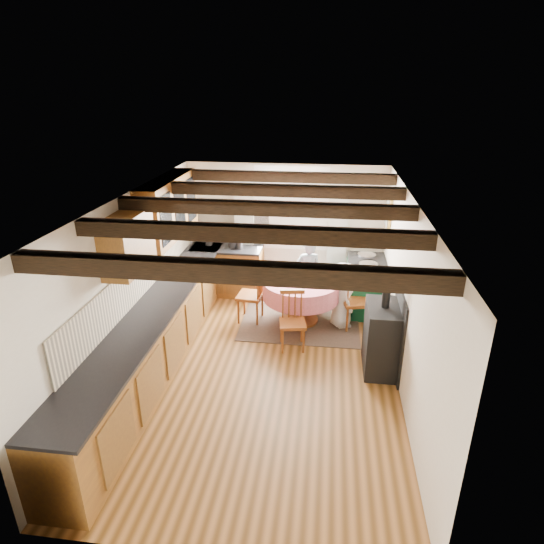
# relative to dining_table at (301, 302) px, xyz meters

# --- Properties ---
(floor) EXTENTS (3.60, 5.50, 0.00)m
(floor) POSITION_rel_dining_table_xyz_m (-0.39, -1.45, -0.38)
(floor) COLOR #9E6431
(floor) RESTS_ON ground
(ceiling) EXTENTS (3.60, 5.50, 0.00)m
(ceiling) POSITION_rel_dining_table_xyz_m (-0.39, -1.45, 2.02)
(ceiling) COLOR white
(ceiling) RESTS_ON ground
(wall_back) EXTENTS (3.60, 0.00, 2.40)m
(wall_back) POSITION_rel_dining_table_xyz_m (-0.39, 1.30, 0.82)
(wall_back) COLOR silver
(wall_back) RESTS_ON ground
(wall_front) EXTENTS (3.60, 0.00, 2.40)m
(wall_front) POSITION_rel_dining_table_xyz_m (-0.39, -4.20, 0.82)
(wall_front) COLOR silver
(wall_front) RESTS_ON ground
(wall_left) EXTENTS (0.00, 5.50, 2.40)m
(wall_left) POSITION_rel_dining_table_xyz_m (-2.19, -1.45, 0.82)
(wall_left) COLOR silver
(wall_left) RESTS_ON ground
(wall_right) EXTENTS (0.00, 5.50, 2.40)m
(wall_right) POSITION_rel_dining_table_xyz_m (1.41, -1.45, 0.82)
(wall_right) COLOR silver
(wall_right) RESTS_ON ground
(beam_a) EXTENTS (3.60, 0.16, 0.16)m
(beam_a) POSITION_rel_dining_table_xyz_m (-0.39, -3.45, 1.93)
(beam_a) COLOR black
(beam_a) RESTS_ON ceiling
(beam_b) EXTENTS (3.60, 0.16, 0.16)m
(beam_b) POSITION_rel_dining_table_xyz_m (-0.39, -2.45, 1.93)
(beam_b) COLOR black
(beam_b) RESTS_ON ceiling
(beam_c) EXTENTS (3.60, 0.16, 0.16)m
(beam_c) POSITION_rel_dining_table_xyz_m (-0.39, -1.45, 1.93)
(beam_c) COLOR black
(beam_c) RESTS_ON ceiling
(beam_d) EXTENTS (3.60, 0.16, 0.16)m
(beam_d) POSITION_rel_dining_table_xyz_m (-0.39, -0.45, 1.93)
(beam_d) COLOR black
(beam_d) RESTS_ON ceiling
(beam_e) EXTENTS (3.60, 0.16, 0.16)m
(beam_e) POSITION_rel_dining_table_xyz_m (-0.39, 0.55, 1.93)
(beam_e) COLOR black
(beam_e) RESTS_ON ceiling
(splash_left) EXTENTS (0.02, 4.50, 0.55)m
(splash_left) POSITION_rel_dining_table_xyz_m (-2.17, -1.15, 0.82)
(splash_left) COLOR beige
(splash_left) RESTS_ON wall_left
(splash_back) EXTENTS (1.40, 0.02, 0.55)m
(splash_back) POSITION_rel_dining_table_xyz_m (-1.39, 1.28, 0.82)
(splash_back) COLOR beige
(splash_back) RESTS_ON wall_back
(base_cabinet_left) EXTENTS (0.60, 5.30, 0.88)m
(base_cabinet_left) POSITION_rel_dining_table_xyz_m (-1.89, -1.45, 0.06)
(base_cabinet_left) COLOR #8D591B
(base_cabinet_left) RESTS_ON floor
(base_cabinet_back) EXTENTS (1.30, 0.60, 0.88)m
(base_cabinet_back) POSITION_rel_dining_table_xyz_m (-1.44, 1.00, 0.06)
(base_cabinet_back) COLOR #8D591B
(base_cabinet_back) RESTS_ON floor
(worktop_left) EXTENTS (0.64, 5.30, 0.04)m
(worktop_left) POSITION_rel_dining_table_xyz_m (-1.87, -1.45, 0.52)
(worktop_left) COLOR black
(worktop_left) RESTS_ON base_cabinet_left
(worktop_back) EXTENTS (1.30, 0.64, 0.04)m
(worktop_back) POSITION_rel_dining_table_xyz_m (-1.44, 0.98, 0.52)
(worktop_back) COLOR black
(worktop_back) RESTS_ON base_cabinet_back
(wall_cabinet_glass) EXTENTS (0.34, 1.80, 0.90)m
(wall_cabinet_glass) POSITION_rel_dining_table_xyz_m (-2.02, -0.25, 1.57)
(wall_cabinet_glass) COLOR #8D591B
(wall_cabinet_glass) RESTS_ON wall_left
(wall_cabinet_solid) EXTENTS (0.34, 0.90, 0.70)m
(wall_cabinet_solid) POSITION_rel_dining_table_xyz_m (-2.02, -1.75, 1.52)
(wall_cabinet_solid) COLOR #8D591B
(wall_cabinet_solid) RESTS_ON wall_left
(window_frame) EXTENTS (1.34, 0.03, 1.54)m
(window_frame) POSITION_rel_dining_table_xyz_m (-0.29, 1.29, 1.22)
(window_frame) COLOR white
(window_frame) RESTS_ON wall_back
(window_pane) EXTENTS (1.20, 0.01, 1.40)m
(window_pane) POSITION_rel_dining_table_xyz_m (-0.29, 1.29, 1.22)
(window_pane) COLOR white
(window_pane) RESTS_ON wall_back
(curtain_left) EXTENTS (0.35, 0.10, 2.10)m
(curtain_left) POSITION_rel_dining_table_xyz_m (-1.14, 1.20, 0.72)
(curtain_left) COLOR beige
(curtain_left) RESTS_ON wall_back
(curtain_right) EXTENTS (0.35, 0.10, 2.10)m
(curtain_right) POSITION_rel_dining_table_xyz_m (0.56, 1.20, 0.72)
(curtain_right) COLOR beige
(curtain_right) RESTS_ON wall_back
(curtain_rod) EXTENTS (2.00, 0.03, 0.03)m
(curtain_rod) POSITION_rel_dining_table_xyz_m (-0.29, 1.20, 1.82)
(curtain_rod) COLOR black
(curtain_rod) RESTS_ON wall_back
(wall_picture) EXTENTS (0.04, 0.50, 0.60)m
(wall_picture) POSITION_rel_dining_table_xyz_m (1.38, 0.85, 1.32)
(wall_picture) COLOR gold
(wall_picture) RESTS_ON wall_right
(wall_plate) EXTENTS (0.30, 0.02, 0.30)m
(wall_plate) POSITION_rel_dining_table_xyz_m (0.66, 1.27, 1.32)
(wall_plate) COLOR silver
(wall_plate) RESTS_ON wall_back
(rug) EXTENTS (1.93, 1.50, 0.01)m
(rug) POSITION_rel_dining_table_xyz_m (0.00, 0.00, -0.37)
(rug) COLOR #3C2F28
(rug) RESTS_ON floor
(dining_table) EXTENTS (1.25, 1.25, 0.75)m
(dining_table) POSITION_rel_dining_table_xyz_m (0.00, 0.00, 0.00)
(dining_table) COLOR pink
(dining_table) RESTS_ON floor
(chair_near) EXTENTS (0.44, 0.46, 0.90)m
(chair_near) POSITION_rel_dining_table_xyz_m (-0.06, -0.82, 0.07)
(chair_near) COLOR brown
(chair_near) RESTS_ON floor
(chair_left) EXTENTS (0.48, 0.46, 0.98)m
(chair_left) POSITION_rel_dining_table_xyz_m (-0.83, -0.03, 0.11)
(chair_left) COLOR brown
(chair_left) RESTS_ON floor
(chair_right) EXTENTS (0.53, 0.51, 0.98)m
(chair_right) POSITION_rel_dining_table_xyz_m (0.88, -0.04, 0.12)
(chair_right) COLOR brown
(chair_right) RESTS_ON floor
(aga_range) EXTENTS (0.65, 1.01, 0.93)m
(aga_range) POSITION_rel_dining_table_xyz_m (1.08, 0.60, 0.09)
(aga_range) COLOR #0F4326
(aga_range) RESTS_ON floor
(cast_iron_stove) EXTENTS (0.45, 0.75, 1.50)m
(cast_iron_stove) POSITION_rel_dining_table_xyz_m (1.19, -1.20, 0.37)
(cast_iron_stove) COLOR black
(cast_iron_stove) RESTS_ON floor
(child_far) EXTENTS (0.48, 0.36, 1.22)m
(child_far) POSITION_rel_dining_table_xyz_m (0.08, 0.66, 0.23)
(child_far) COLOR slate
(child_far) RESTS_ON floor
(child_right) EXTENTS (0.50, 0.62, 1.10)m
(child_right) POSITION_rel_dining_table_xyz_m (0.67, -0.02, 0.17)
(child_right) COLOR silver
(child_right) RESTS_ON floor
(bowl_a) EXTENTS (0.29, 0.29, 0.05)m
(bowl_a) POSITION_rel_dining_table_xyz_m (0.12, 0.12, 0.40)
(bowl_a) COLOR silver
(bowl_a) RESTS_ON dining_table
(bowl_b) EXTENTS (0.25, 0.25, 0.06)m
(bowl_b) POSITION_rel_dining_table_xyz_m (0.34, 0.13, 0.40)
(bowl_b) COLOR silver
(bowl_b) RESTS_ON dining_table
(cup) EXTENTS (0.13, 0.13, 0.09)m
(cup) POSITION_rel_dining_table_xyz_m (0.00, 0.05, 0.42)
(cup) COLOR silver
(cup) RESTS_ON dining_table
(canister_tall) EXTENTS (0.13, 0.13, 0.23)m
(canister_tall) POSITION_rel_dining_table_xyz_m (-1.80, 1.06, 0.66)
(canister_tall) COLOR #262628
(canister_tall) RESTS_ON worktop_back
(canister_wide) EXTENTS (0.19, 0.19, 0.21)m
(canister_wide) POSITION_rel_dining_table_xyz_m (-1.31, 0.99, 0.65)
(canister_wide) COLOR #262628
(canister_wide) RESTS_ON worktop_back
(canister_slim) EXTENTS (0.11, 0.11, 0.30)m
(canister_slim) POSITION_rel_dining_table_xyz_m (-1.19, 0.91, 0.69)
(canister_slim) COLOR #262628
(canister_slim) RESTS_ON worktop_back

